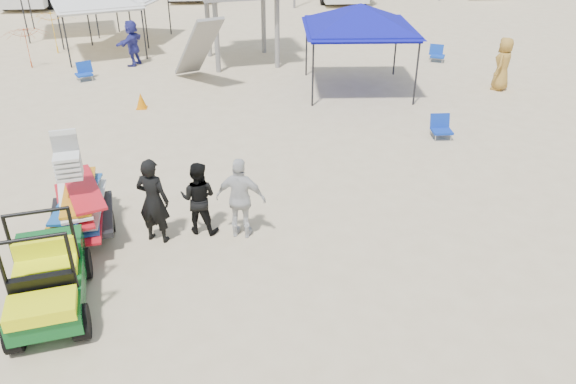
{
  "coord_description": "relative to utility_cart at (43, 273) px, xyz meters",
  "views": [
    {
      "loc": [
        -0.3,
        -6.03,
        6.32
      ],
      "look_at": [
        0.5,
        3.0,
        1.3
      ],
      "focal_mm": 35.0,
      "sensor_mm": 36.0,
      "label": 1
    }
  ],
  "objects": [
    {
      "name": "ground",
      "position": [
        3.6,
        -1.58,
        -0.78
      ],
      "size": [
        140.0,
        140.0,
        0.0
      ],
      "primitive_type": "plane",
      "color": "beige",
      "rests_on": "ground"
    },
    {
      "name": "utility_cart",
      "position": [
        0.0,
        0.0,
        0.0
      ],
      "size": [
        1.51,
        2.39,
        1.69
      ],
      "color": "#0C521D",
      "rests_on": "ground"
    },
    {
      "name": "surf_trailer",
      "position": [
        0.01,
        2.33,
        0.03
      ],
      "size": [
        1.51,
        2.3,
        2.01
      ],
      "color": "black",
      "rests_on": "ground"
    },
    {
      "name": "man_left",
      "position": [
        1.52,
        2.03,
        0.11
      ],
      "size": [
        0.76,
        0.62,
        1.79
      ],
      "primitive_type": "imported",
      "rotation": [
        0.0,
        0.0,
        2.79
      ],
      "color": "black",
      "rests_on": "ground"
    },
    {
      "name": "man_mid",
      "position": [
        2.37,
        2.28,
        -0.01
      ],
      "size": [
        0.87,
        0.75,
        1.55
      ],
      "primitive_type": "imported",
      "rotation": [
        0.0,
        0.0,
        2.89
      ],
      "color": "black",
      "rests_on": "ground"
    },
    {
      "name": "man_right",
      "position": [
        3.22,
        2.03,
        0.07
      ],
      "size": [
        1.08,
        0.67,
        1.71
      ],
      "primitive_type": "imported",
      "rotation": [
        0.0,
        0.0,
        2.87
      ],
      "color": "silver",
      "rests_on": "ground"
    },
    {
      "name": "canopy_blue",
      "position": [
        7.32,
        10.95,
        1.95
      ],
      "size": [
        3.62,
        3.62,
        3.28
      ],
      "color": "black",
      "rests_on": "ground"
    },
    {
      "name": "umbrella_a",
      "position": [
        -4.7,
        14.54,
        -0.01
      ],
      "size": [
        2.02,
        2.05,
        1.56
      ],
      "primitive_type": "imported",
      "rotation": [
        0.0,
        0.0,
        0.21
      ],
      "color": "#C93F15",
      "rests_on": "ground"
    },
    {
      "name": "umbrella_b",
      "position": [
        -4.26,
        16.63,
        0.09
      ],
      "size": [
        2.51,
        2.53,
        1.75
      ],
      "primitive_type": "imported",
      "rotation": [
        0.0,
        0.0,
        0.4
      ],
      "color": "yellow",
      "rests_on": "ground"
    },
    {
      "name": "cone_near",
      "position": [
        0.16,
        9.67,
        -0.53
      ],
      "size": [
        0.34,
        0.34,
        0.5
      ],
      "primitive_type": "cone",
      "color": "orange",
      "rests_on": "ground"
    },
    {
      "name": "beach_chair_a",
      "position": [
        -2.31,
        12.89,
        -0.47
      ],
      "size": [
        0.71,
        0.79,
        0.64
      ],
      "color": "#103CAF",
      "rests_on": "ground"
    },
    {
      "name": "beach_chair_b",
      "position": [
        8.87,
        6.6,
        -0.47
      ],
      "size": [
        0.55,
        0.59,
        0.64
      ],
      "color": "#0F32A2",
      "rests_on": "ground"
    },
    {
      "name": "beach_chair_c",
      "position": [
        11.22,
        14.13,
        -0.47
      ],
      "size": [
        0.7,
        0.77,
        0.64
      ],
      "color": "#0F3CAB",
      "rests_on": "ground"
    },
    {
      "name": "distant_beachgoers",
      "position": [
        6.03,
        15.66,
        0.09
      ],
      "size": [
        16.37,
        18.64,
        1.78
      ],
      "color": "#323597",
      "rests_on": "ground"
    }
  ]
}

